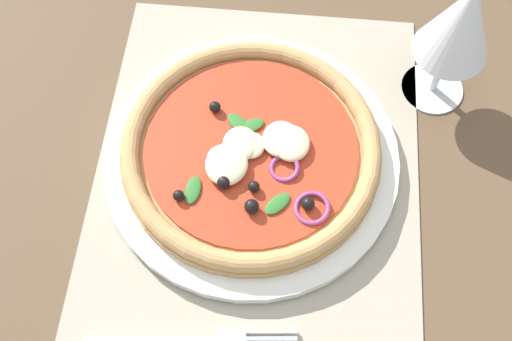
{
  "coord_description": "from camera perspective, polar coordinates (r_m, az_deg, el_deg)",
  "views": [
    {
      "loc": [
        24.34,
        2.4,
        52.46
      ],
      "look_at": [
        -0.96,
        0.0,
        2.61
      ],
      "focal_mm": 42.44,
      "sensor_mm": 36.0,
      "label": 1
    }
  ],
  "objects": [
    {
      "name": "ground_plane",
      "position": [
        0.59,
        -0.09,
        -2.51
      ],
      "size": [
        190.0,
        140.0,
        2.4
      ],
      "primitive_type": "cube",
      "color": "brown"
    },
    {
      "name": "placemat",
      "position": [
        0.58,
        -0.09,
        -1.93
      ],
      "size": [
        44.24,
        31.17,
        0.4
      ],
      "primitive_type": "cube",
      "color": "#A39984",
      "rests_on": "ground_plane"
    },
    {
      "name": "plate",
      "position": [
        0.58,
        -0.49,
        1.29
      ],
      "size": [
        28.47,
        28.47,
        1.21
      ],
      "primitive_type": "cylinder",
      "color": "silver",
      "rests_on": "placemat"
    },
    {
      "name": "pizza",
      "position": [
        0.57,
        -0.47,
        2.04
      ],
      "size": [
        24.73,
        24.73,
        2.64
      ],
      "color": "tan",
      "rests_on": "plate"
    },
    {
      "name": "wine_glass",
      "position": [
        0.59,
        18.75,
        12.93
      ],
      "size": [
        7.2,
        7.2,
        14.9
      ],
      "color": "silver",
      "rests_on": "ground_plane"
    }
  ]
}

